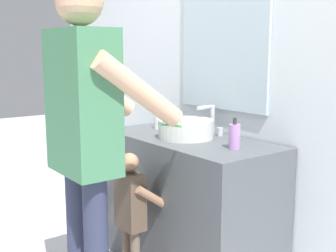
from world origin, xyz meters
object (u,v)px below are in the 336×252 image
(toothbrush_cup, at_px, (159,121))
(adult_parent, at_px, (86,124))
(child_toddler, at_px, (131,209))
(soap_bottle, at_px, (234,136))

(toothbrush_cup, xyz_separation_m, adult_parent, (0.47, -0.76, 0.12))
(child_toddler, bearing_deg, soap_bottle, 46.94)
(soap_bottle, xyz_separation_m, adult_parent, (-0.26, -0.71, 0.10))
(child_toddler, bearing_deg, toothbrush_cup, 128.17)
(soap_bottle, height_order, adult_parent, adult_parent)
(toothbrush_cup, relative_size, adult_parent, 0.13)
(toothbrush_cup, height_order, adult_parent, adult_parent)
(toothbrush_cup, height_order, child_toddler, toothbrush_cup)
(toothbrush_cup, relative_size, soap_bottle, 1.25)
(soap_bottle, height_order, child_toddler, soap_bottle)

